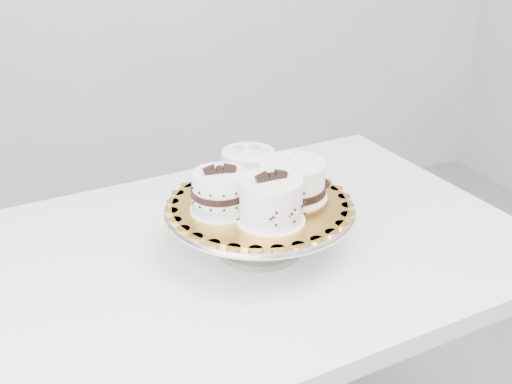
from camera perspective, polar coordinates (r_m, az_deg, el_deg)
name	(u,v)px	position (r m, az deg, el deg)	size (l,w,h in m)	color
table	(238,284)	(1.29, -1.60, -8.15)	(1.19, 0.85, 0.75)	white
cake_stand	(260,219)	(1.20, 0.33, -2.45)	(0.35, 0.35, 0.10)	gray
cake_board	(260,204)	(1.18, 0.33, -1.07)	(0.32, 0.32, 0.00)	gold
cake_swirl	(271,201)	(1.10, 1.34, -0.84)	(0.12, 0.12, 0.10)	white
cake_banded	(220,193)	(1.14, -3.20, -0.09)	(0.12, 0.12, 0.09)	white
cake_dots	(248,169)	(1.23, -0.69, 2.07)	(0.13, 0.13, 0.08)	white
cake_ribbon	(293,181)	(1.19, 3.32, 1.01)	(0.14, 0.13, 0.07)	white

